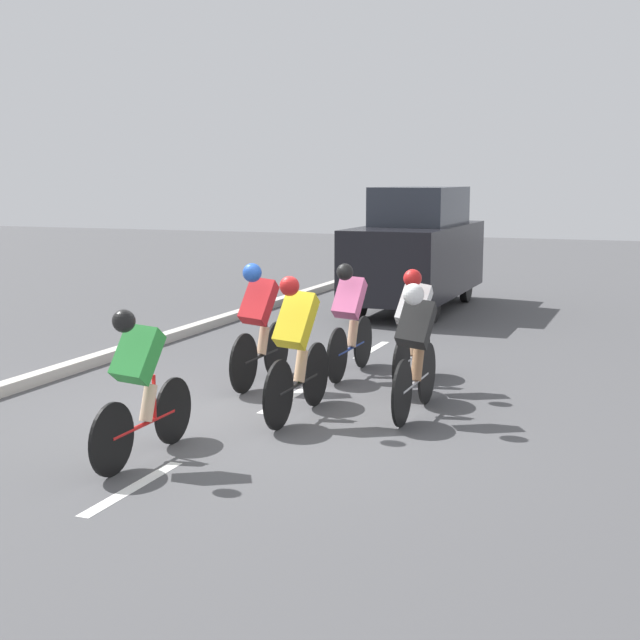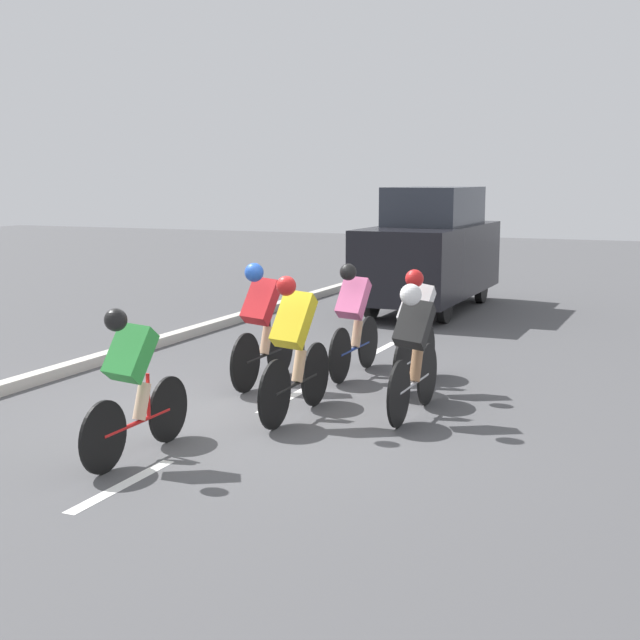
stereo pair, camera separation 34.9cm
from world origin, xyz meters
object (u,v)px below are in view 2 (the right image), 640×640
Objects in this scene: cyclist_green at (133,380)px; cyclist_black at (414,347)px; cyclist_red at (261,321)px; cyclist_pink at (354,318)px; support_car at (431,250)px; cyclist_white at (416,326)px; cyclist_yellow at (294,345)px.

cyclist_green is 0.97× the size of cyclist_black.
cyclist_red reaches higher than cyclist_pink.
support_car reaches higher than cyclist_pink.
cyclist_green is at bearing 90.85° from support_car.
cyclist_green is 3.99m from cyclist_white.
cyclist_green is at bearing 94.76° from cyclist_red.
cyclist_white is 0.97× the size of cyclist_pink.
cyclist_pink is 2.06m from cyclist_black.
support_car is at bearing -75.40° from cyclist_white.
cyclist_green is (0.75, 1.83, -0.06)m from cyclist_yellow.
cyclist_pink is 1.00× the size of cyclist_black.
cyclist_pink reaches higher than cyclist_white.
cyclist_black is at bearing -128.54° from cyclist_green.
cyclist_green is 1.00× the size of cyclist_white.
cyclist_white reaches higher than cyclist_green.
cyclist_yellow is 1.26m from cyclist_black.
cyclist_pink is 0.37× the size of support_car.
cyclist_green is at bearing 51.46° from cyclist_black.
support_car is (2.04, -7.67, 0.40)m from cyclist_black.
cyclist_white is 1.37m from cyclist_black.
cyclist_black is at bearing 129.02° from cyclist_pink.
cyclist_black reaches higher than cyclist_green.
support_car is (0.90, -8.21, 0.37)m from cyclist_yellow.
cyclist_red is 1.25m from cyclist_pink.
cyclist_red reaches higher than cyclist_white.
cyclist_red is (1.76, 0.64, 0.03)m from cyclist_white.
cyclist_yellow is at bearing -112.41° from cyclist_green.
cyclist_yellow is 2.15m from cyclist_pink.
cyclist_yellow reaches higher than cyclist_black.
cyclist_white is at bearing -73.76° from cyclist_black.
cyclist_green is 0.36× the size of support_car.
cyclist_red is 0.97× the size of cyclist_black.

